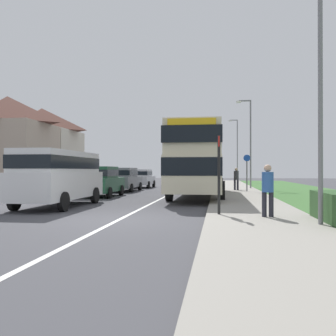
{
  "coord_description": "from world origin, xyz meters",
  "views": [
    {
      "loc": [
        2.97,
        -10.77,
        1.5
      ],
      "look_at": [
        0.76,
        5.44,
        1.6
      ],
      "focal_mm": 39.22,
      "sensor_mm": 36.0,
      "label": 1
    }
  ],
  "objects": [
    {
      "name": "parked_van_white",
      "position": [
        -3.53,
        3.57,
        1.35
      ],
      "size": [
        2.11,
        5.52,
        2.28
      ],
      "color": "silver",
      "rests_on": "ground_plane"
    },
    {
      "name": "parked_car_silver",
      "position": [
        -3.6,
        20.07,
        0.87
      ],
      "size": [
        1.98,
        4.11,
        1.57
      ],
      "color": "#B7B7BC",
      "rests_on": "ground_plane"
    },
    {
      "name": "pavement_near_side",
      "position": [
        4.2,
        6.0,
        0.06
      ],
      "size": [
        3.2,
        68.0,
        0.12
      ],
      "primitive_type": "cube",
      "color": "gray",
      "rests_on": "ground_plane"
    },
    {
      "name": "parked_car_grey",
      "position": [
        -3.71,
        14.58,
        0.92
      ],
      "size": [
        2.0,
        4.56,
        1.67
      ],
      "color": "slate",
      "rests_on": "ground_plane"
    },
    {
      "name": "parked_car_dark_green",
      "position": [
        -3.61,
        9.21,
        0.93
      ],
      "size": [
        1.93,
        3.93,
        1.71
      ],
      "color": "#19472D",
      "rests_on": "ground_plane"
    },
    {
      "name": "ground_plane",
      "position": [
        0.0,
        0.0,
        0.0
      ],
      "size": [
        120.0,
        120.0,
        0.0
      ],
      "primitive_type": "plane",
      "color": "#424247"
    },
    {
      "name": "double_decker_bus",
      "position": [
        1.89,
        9.89,
        2.14
      ],
      "size": [
        2.8,
        11.42,
        3.7
      ],
      "color": "beige",
      "rests_on": "ground_plane"
    },
    {
      "name": "street_lamp_mid",
      "position": [
        5.37,
        18.13,
        4.01
      ],
      "size": [
        1.14,
        0.2,
        6.94
      ],
      "color": "slate",
      "rests_on": "ground_plane"
    },
    {
      "name": "bus_stop_sign",
      "position": [
        3.0,
        0.87,
        1.54
      ],
      "size": [
        0.09,
        0.52,
        2.6
      ],
      "color": "black",
      "rests_on": "ground_plane"
    },
    {
      "name": "street_lamp_near",
      "position": [
        5.46,
        -0.98,
        4.32
      ],
      "size": [
        1.14,
        0.2,
        7.54
      ],
      "color": "slate",
      "rests_on": "ground_plane"
    },
    {
      "name": "lane_marking_centre",
      "position": [
        0.0,
        8.0,
        0.0
      ],
      "size": [
        0.14,
        60.0,
        0.01
      ],
      "primitive_type": "cube",
      "color": "silver",
      "rests_on": "ground_plane"
    },
    {
      "name": "street_lamp_far",
      "position": [
        5.28,
        35.68,
        4.46
      ],
      "size": [
        1.14,
        0.2,
        7.81
      ],
      "color": "slate",
      "rests_on": "ground_plane"
    },
    {
      "name": "pedestrian_walking_away",
      "position": [
        4.24,
        15.21,
        0.98
      ],
      "size": [
        0.34,
        0.34,
        1.67
      ],
      "color": "#23232D",
      "rests_on": "ground_plane"
    },
    {
      "name": "house_terrace_far_side",
      "position": [
        -15.04,
        21.73,
        3.95
      ],
      "size": [
        6.9,
        12.36,
        7.89
      ],
      "color": "tan",
      "rests_on": "ground_plane"
    },
    {
      "name": "cycle_route_sign",
      "position": [
        4.85,
        13.66,
        1.43
      ],
      "size": [
        0.44,
        0.08,
        2.52
      ],
      "color": "slate",
      "rests_on": "ground_plane"
    },
    {
      "name": "pedestrian_at_stop",
      "position": [
        4.43,
        0.38,
        0.98
      ],
      "size": [
        0.34,
        0.34,
        1.67
      ],
      "color": "#23232D",
      "rests_on": "ground_plane"
    }
  ]
}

